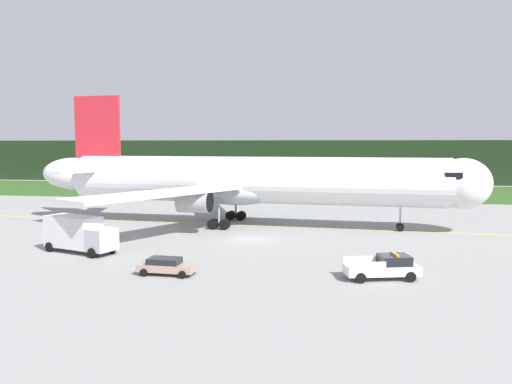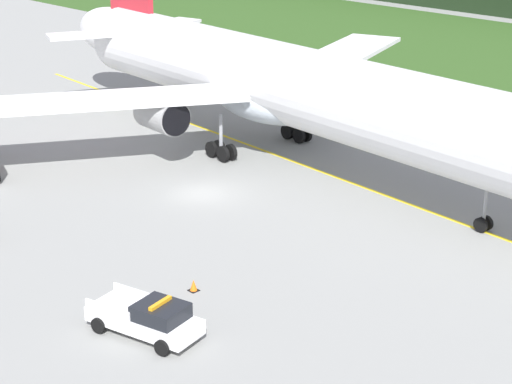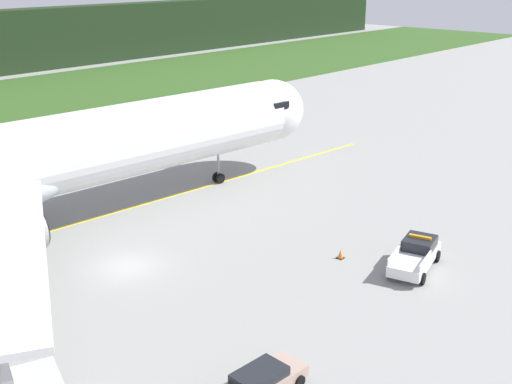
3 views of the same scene
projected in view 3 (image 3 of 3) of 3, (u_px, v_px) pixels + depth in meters
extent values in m
plane|color=gray|center=(127.00, 267.00, 42.27)|extent=(320.00, 320.00, 0.00)
cube|color=yellow|center=(36.00, 235.00, 47.24)|extent=(72.92, 5.58, 0.01)
cylinder|color=silver|center=(27.00, 161.00, 45.37)|extent=(45.97, 8.94, 5.66)
ellipsoid|color=silver|center=(272.00, 110.00, 60.93)|extent=(6.62, 6.09, 5.66)
cube|color=black|center=(261.00, 102.00, 59.74)|extent=(2.18, 5.49, 0.70)
cylinder|color=#A1A1A1|center=(10.00, 237.00, 37.59)|extent=(3.75, 2.75, 2.50)
cylinder|color=black|center=(40.00, 228.00, 38.79)|extent=(0.29, 2.30, 2.30)
cylinder|color=gray|center=(218.00, 163.00, 57.89)|extent=(0.20, 0.20, 2.78)
cylinder|color=black|center=(217.00, 177.00, 58.53)|extent=(0.91, 0.28, 0.90)
cylinder|color=black|center=(220.00, 178.00, 58.17)|extent=(0.91, 0.28, 0.90)
cylinder|color=gray|center=(10.00, 237.00, 41.93)|extent=(0.28, 0.28, 2.78)
cylinder|color=black|center=(21.00, 252.00, 43.08)|extent=(1.22, 0.39, 1.20)
cylinder|color=black|center=(26.00, 255.00, 42.60)|extent=(1.22, 0.39, 1.20)
cylinder|color=black|center=(0.00, 258.00, 42.17)|extent=(1.22, 0.39, 1.20)
cylinder|color=black|center=(5.00, 261.00, 41.70)|extent=(1.22, 0.39, 1.20)
cube|color=white|center=(415.00, 259.00, 41.78)|extent=(5.78, 3.31, 0.70)
cube|color=black|center=(420.00, 243.00, 42.36)|extent=(2.57, 2.36, 0.70)
cube|color=white|center=(394.00, 255.00, 40.94)|extent=(2.56, 0.73, 0.45)
cube|color=white|center=(425.00, 261.00, 40.07)|extent=(2.56, 0.73, 0.45)
cube|color=orange|center=(420.00, 237.00, 42.22)|extent=(0.54, 1.44, 0.16)
cylinder|color=black|center=(406.00, 250.00, 43.90)|extent=(0.80, 0.42, 0.76)
cylinder|color=black|center=(437.00, 256.00, 42.97)|extent=(0.80, 0.42, 0.76)
cylinder|color=black|center=(390.00, 271.00, 40.83)|extent=(0.80, 0.42, 0.76)
cylinder|color=black|center=(423.00, 279.00, 39.89)|extent=(0.80, 0.42, 0.76)
cube|color=tan|center=(263.00, 382.00, 29.73)|extent=(4.46, 1.96, 0.55)
cube|color=black|center=(259.00, 375.00, 29.41)|extent=(2.52, 1.66, 0.45)
cylinder|color=black|center=(272.00, 365.00, 31.44)|extent=(0.61, 0.21, 0.60)
cylinder|color=black|center=(300.00, 381.00, 30.24)|extent=(0.61, 0.21, 0.60)
cube|color=black|center=(340.00, 258.00, 43.54)|extent=(0.48, 0.48, 0.03)
cone|color=orange|center=(340.00, 254.00, 43.44)|extent=(0.37, 0.37, 0.58)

